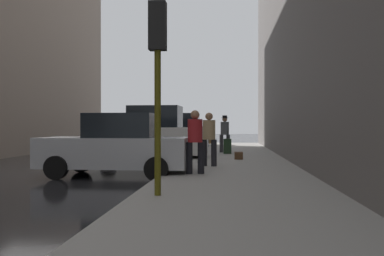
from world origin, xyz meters
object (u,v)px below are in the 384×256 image
object	(u,v)px
parked_bronze_suv	(181,132)
duffel_bag	(239,156)
fire_hydrant	(199,146)
rolling_suitcase	(227,146)
pedestrian_in_tan_coat	(209,136)
parked_white_van	(152,135)
pedestrian_in_red_jacket	(195,138)
parked_blue_sedan	(169,137)
parked_silver_sedan	(117,147)
traffic_light	(158,55)
pedestrian_with_beanie	(225,132)

from	to	relation	value
parked_bronze_suv	duffel_bag	bearing A→B (deg)	-73.02
fire_hydrant	rolling_suitcase	distance (m)	1.31
pedestrian_in_tan_coat	rolling_suitcase	size ratio (longest dim) A/B	1.64
rolling_suitcase	parked_white_van	bearing A→B (deg)	-142.65
rolling_suitcase	pedestrian_in_red_jacket	bearing A→B (deg)	-95.76
parked_bronze_suv	parked_blue_sedan	bearing A→B (deg)	-90.00
rolling_suitcase	parked_blue_sedan	bearing A→B (deg)	137.20
parked_white_van	duffel_bag	size ratio (longest dim) A/B	10.58
fire_hydrant	parked_white_van	bearing A→B (deg)	-126.12
parked_silver_sedan	rolling_suitcase	bearing A→B (deg)	68.40
rolling_suitcase	duffel_bag	size ratio (longest dim) A/B	2.36
traffic_light	pedestrian_with_beanie	bearing A→B (deg)	84.95
pedestrian_with_beanie	pedestrian_in_red_jacket	world-z (taller)	pedestrian_with_beanie
pedestrian_in_red_jacket	rolling_suitcase	xyz separation A→B (m)	(0.84, 8.35, -0.61)
parked_silver_sedan	parked_blue_sedan	xyz separation A→B (m)	(0.00, 10.74, 0.00)
fire_hydrant	duffel_bag	world-z (taller)	fire_hydrant
duffel_bag	parked_white_van	bearing A→B (deg)	165.47
fire_hydrant	rolling_suitcase	size ratio (longest dim) A/B	0.68
parked_blue_sedan	pedestrian_in_tan_coat	xyz separation A→B (m)	(2.54, -9.04, 0.26)
parked_blue_sedan	pedestrian_in_red_jacket	size ratio (longest dim) A/B	2.47
parked_white_van	parked_blue_sedan	bearing A→B (deg)	90.00
parked_blue_sedan	duffel_bag	bearing A→B (deg)	-60.11
pedestrian_in_red_jacket	duffel_bag	bearing A→B (deg)	75.78
parked_blue_sedan	rolling_suitcase	xyz separation A→B (m)	(3.11, -2.88, -0.36)
pedestrian_with_beanie	pedestrian_in_red_jacket	bearing A→B (deg)	-94.45
traffic_light	rolling_suitcase	xyz separation A→B (m)	(1.26, 11.94, -2.27)
parked_blue_sedan	rolling_suitcase	distance (m)	4.25
traffic_light	duffel_bag	size ratio (longest dim) A/B	8.18
fire_hydrant	traffic_light	size ratio (longest dim) A/B	0.20
parked_bronze_suv	traffic_light	size ratio (longest dim) A/B	1.28
parked_white_van	rolling_suitcase	world-z (taller)	parked_white_van
parked_white_van	traffic_light	world-z (taller)	traffic_light
parked_silver_sedan	traffic_light	size ratio (longest dim) A/B	1.18
parked_white_van	rolling_suitcase	distance (m)	3.95
parked_blue_sedan	pedestrian_with_beanie	world-z (taller)	pedestrian_with_beanie
parked_white_van	pedestrian_with_beanie	xyz separation A→B (m)	(2.98, 3.17, 0.10)
pedestrian_with_beanie	pedestrian_in_tan_coat	bearing A→B (deg)	-93.59
parked_bronze_suv	pedestrian_in_tan_coat	bearing A→B (deg)	-80.05
traffic_light	duffel_bag	world-z (taller)	traffic_light
parked_blue_sedan	pedestrian_in_red_jacket	xyz separation A→B (m)	(2.27, -11.23, 0.26)
parked_bronze_suv	duffel_bag	distance (m)	12.18
parked_silver_sedan	pedestrian_with_beanie	size ratio (longest dim) A/B	2.39
pedestrian_in_tan_coat	parked_white_van	bearing A→B (deg)	123.89
parked_white_van	pedestrian_in_tan_coat	bearing A→B (deg)	-56.11
parked_silver_sedan	rolling_suitcase	distance (m)	8.46
traffic_light	pedestrian_with_beanie	xyz separation A→B (m)	(1.13, 12.73, -1.62)
parked_bronze_suv	fire_hydrant	xyz separation A→B (m)	(1.80, -8.23, -0.54)
rolling_suitcase	parked_silver_sedan	bearing A→B (deg)	-111.60
parked_bronze_suv	rolling_suitcase	world-z (taller)	parked_bronze_suv
parked_silver_sedan	duffel_bag	xyz separation A→B (m)	(3.55, 4.56, -0.56)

